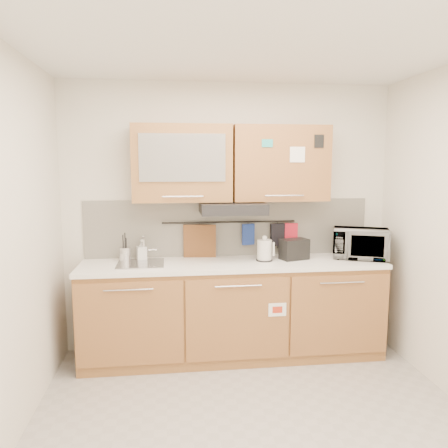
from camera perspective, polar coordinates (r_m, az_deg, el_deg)
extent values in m
plane|color=#9E9993|center=(3.35, 4.36, -25.22)|extent=(3.20, 3.20, 0.00)
plane|color=white|center=(2.91, 4.95, 23.22)|extent=(3.20, 3.20, 0.00)
plane|color=silver|center=(4.32, 0.63, 0.86)|extent=(3.20, 0.00, 3.20)
plane|color=silver|center=(2.98, -27.12, -3.21)|extent=(0.00, 3.00, 3.00)
cube|color=#AE7A3E|center=(4.22, 1.16, -11.30)|extent=(2.80, 0.60, 0.88)
cube|color=black|center=(4.37, 1.15, -16.13)|extent=(2.80, 0.54, 0.10)
cube|color=#A06439|center=(3.90, -12.20, -12.69)|extent=(0.91, 0.02, 0.74)
cylinder|color=silver|center=(3.78, -12.38, -8.41)|extent=(0.41, 0.01, 0.01)
cube|color=#A06439|center=(3.92, 1.83, -12.37)|extent=(0.91, 0.02, 0.74)
cylinder|color=silver|center=(3.80, 1.91, -8.12)|extent=(0.41, 0.01, 0.01)
cube|color=#A06439|center=(4.16, 14.89, -11.43)|extent=(0.91, 0.02, 0.74)
cylinder|color=silver|center=(4.05, 15.18, -7.39)|extent=(0.41, 0.01, 0.01)
cube|color=white|center=(4.09, 1.20, -5.24)|extent=(2.82, 0.62, 0.04)
cube|color=silver|center=(4.32, 0.65, -0.47)|extent=(2.80, 0.02, 0.56)
cube|color=#AE7A3E|center=(4.07, -5.51, 7.88)|extent=(0.90, 0.35, 0.70)
cube|color=silver|center=(3.89, -5.45, 8.61)|extent=(0.76, 0.02, 0.42)
cube|color=#A06439|center=(4.20, 7.25, 7.85)|extent=(0.90, 0.35, 0.70)
cube|color=white|center=(4.06, 9.57, 8.93)|extent=(0.14, 0.00, 0.14)
cube|color=black|center=(4.06, 1.10, 2.12)|extent=(0.60, 0.46, 0.10)
cube|color=silver|center=(4.06, -10.82, -5.25)|extent=(0.42, 0.40, 0.03)
cylinder|color=silver|center=(4.19, -10.45, -3.08)|extent=(0.03, 0.03, 0.24)
cylinder|color=silver|center=(4.10, -10.55, -1.92)|extent=(0.02, 0.18, 0.02)
cylinder|color=black|center=(4.28, 0.72, 0.25)|extent=(1.30, 0.02, 0.02)
cylinder|color=#BBBBC0|center=(4.19, -12.77, -3.90)|extent=(0.13, 0.13, 0.13)
cylinder|color=black|center=(4.19, -13.03, -3.09)|extent=(0.01, 0.01, 0.25)
cylinder|color=black|center=(4.16, -12.62, -3.33)|extent=(0.01, 0.01, 0.22)
cylinder|color=black|center=(4.19, -12.78, -2.94)|extent=(0.01, 0.01, 0.27)
cylinder|color=black|center=(4.16, -12.99, -3.52)|extent=(0.01, 0.01, 0.20)
cylinder|color=silver|center=(4.13, 5.30, -3.43)|extent=(0.14, 0.14, 0.20)
sphere|color=silver|center=(4.11, 5.32, -1.82)|extent=(0.05, 0.05, 0.05)
cube|color=silver|center=(4.15, 6.46, -3.27)|extent=(0.02, 0.03, 0.13)
cylinder|color=black|center=(4.15, 5.28, -4.68)|extent=(0.15, 0.15, 0.01)
cube|color=black|center=(4.23, 9.15, -3.27)|extent=(0.29, 0.23, 0.20)
cube|color=black|center=(4.18, 8.65, -2.11)|extent=(0.10, 0.13, 0.01)
cube|color=black|center=(4.24, 9.70, -2.01)|extent=(0.10, 0.13, 0.01)
imported|color=#999999|center=(4.43, 17.42, -2.45)|extent=(0.61, 0.52, 0.28)
imported|color=#999999|center=(4.22, -10.72, -3.35)|extent=(0.11, 0.11, 0.19)
cube|color=brown|center=(4.27, -3.19, -2.70)|extent=(0.32, 0.06, 0.39)
cube|color=navy|center=(4.31, 3.18, -1.36)|extent=(0.13, 0.06, 0.21)
cube|color=black|center=(4.37, 7.00, -1.39)|extent=(0.15, 0.07, 0.22)
cube|color=red|center=(4.40, 8.77, -0.91)|extent=(0.13, 0.04, 0.16)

